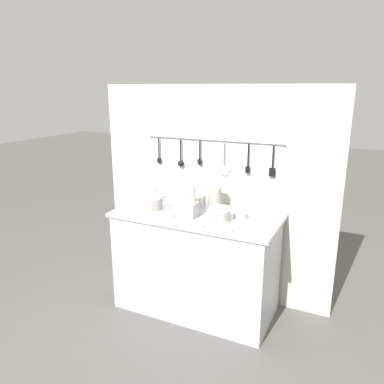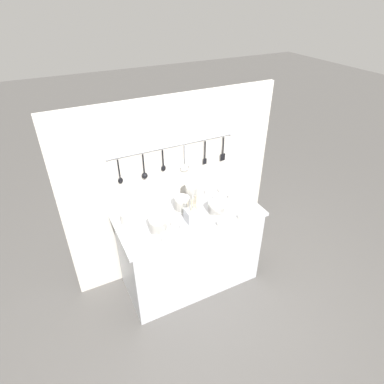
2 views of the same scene
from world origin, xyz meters
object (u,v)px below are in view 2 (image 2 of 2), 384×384
Objects in this scene: cup_front_left at (230,197)px; cup_mid_row at (241,217)px; bowl_stack_back_corner at (182,204)px; plate_stack at (132,219)px; cutlery_caddy at (192,215)px; cup_edge_far at (168,213)px; cup_back_right at (161,209)px; cup_centre at (183,228)px; bowl_stack_nested_right at (158,225)px; cup_by_caddy at (220,224)px; cup_beside_plates at (164,240)px; cup_front_right at (173,225)px; steel_mixing_bowl at (219,199)px; cup_edge_near at (221,191)px; bowl_stack_tall_left at (217,208)px; bowl_stack_wide_centre at (191,194)px; cup_back_left at (207,192)px.

cup_mid_row is at bearing -106.30° from cup_front_left.
bowl_stack_back_corner is 0.49m from plate_stack.
cutlery_caddy is 0.24m from cup_edge_far.
cup_back_right is 1.00× the size of cup_centre.
cup_front_left is 0.65m from cup_edge_far.
cup_mid_row is at bearing -13.90° from bowl_stack_nested_right.
cup_by_caddy is at bearing -47.08° from cup_edge_far.
bowl_stack_nested_right is 0.75m from cup_mid_row.
plate_stack reaches higher than bowl_stack_nested_right.
bowl_stack_nested_right is 0.16m from cup_beside_plates.
cup_front_left is at bearing 19.12° from cup_centre.
cup_by_caddy is at bearing -2.67° from cup_beside_plates.
cup_front_right and cup_by_caddy have the same top height.
cup_edge_near is (0.09, 0.12, 0.00)m from steel_mixing_bowl.
cup_edge_far and cup_edge_near have the same top height.
cup_front_right is at bearing -179.64° from cutlery_caddy.
plate_stack reaches higher than cup_beside_plates.
cup_edge_near is (0.21, 0.28, -0.03)m from bowl_stack_tall_left.
cutlery_caddy is at bearing -115.14° from bowl_stack_wide_centre.
cup_by_caddy is at bearing -134.64° from cup_front_left.
cup_mid_row and cup_beside_plates have the same top height.
cutlery_caddy is 0.51m from cup_front_left.
cup_centre and cup_edge_near have the same top height.
cup_by_caddy is (-0.31, -0.32, 0.00)m from cup_front_left.
cup_back_left is at bearing 26.29° from bowl_stack_nested_right.
plate_stack reaches higher than cup_back_right.
cutlery_caddy is 0.44m from cup_mid_row.
bowl_stack_tall_left is 0.45m from cup_edge_far.
cup_centre is (0.20, -0.08, -0.05)m from bowl_stack_nested_right.
cup_mid_row is (0.28, -0.42, -0.09)m from bowl_stack_wide_centre.
steel_mixing_bowl is at bearing 60.29° from cup_by_caddy.
plate_stack is 4.04× the size of cup_back_left.
cup_beside_plates is at bearing -133.23° from cup_front_right.
cup_mid_row is (0.73, -0.18, -0.05)m from bowl_stack_nested_right.
bowl_stack_nested_right is at bearing -116.51° from cup_back_right.
bowl_stack_nested_right reaches higher than cup_mid_row.
plate_stack is at bearing -169.06° from cup_back_left.
cup_beside_plates is at bearing -151.20° from cup_edge_near.
cup_back_right is at bearing 175.62° from bowl_stack_wide_centre.
cup_edge_near is (0.47, 0.29, -0.04)m from cutlery_caddy.
bowl_stack_nested_right is 0.24m from plate_stack.
bowl_stack_nested_right is at bearing -153.71° from cup_back_left.
cup_back_left is at bearing 131.10° from cup_front_left.
cup_back_right is at bearing 91.05° from cup_front_right.
cup_back_left is at bearing 77.31° from bowl_stack_tall_left.
cup_edge_near is (0.62, 0.10, 0.00)m from cup_edge_far.
cup_edge_near is at bearing 58.11° from cup_by_caddy.
cup_back_left and cup_front_left have the same top height.
bowl_stack_nested_right reaches higher than steel_mixing_bowl.
cup_front_right reaches higher than steel_mixing_bowl.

